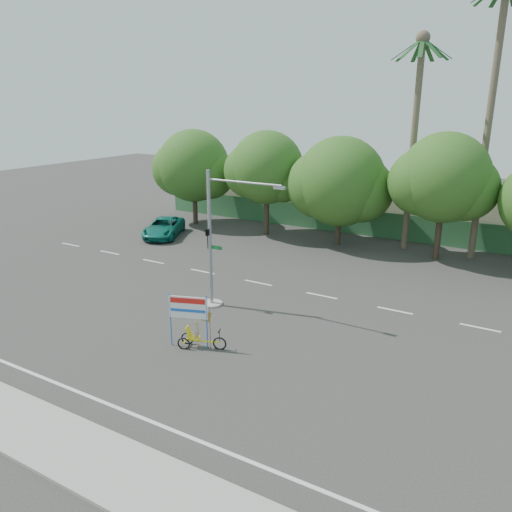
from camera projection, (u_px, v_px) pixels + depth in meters
The scene contains 14 objects.
ground at pixel (206, 347), 21.54m from camera, with size 120.00×120.00×0.00m, color #33302D.
sidewalk_near at pixel (64, 445), 15.33m from camera, with size 50.00×2.40×0.12m, color gray.
fence at pixel (366, 223), 38.98m from camera, with size 38.00×0.08×2.00m, color #336B3D.
building_left at pixel (280, 191), 47.19m from camera, with size 12.00×8.00×4.00m, color beige.
building_right at pixel (486, 214), 38.62m from camera, with size 14.00×8.00×3.60m, color beige.
tree_far_left at pixel (193, 168), 41.71m from camera, with size 7.14×6.00×7.96m.
tree_left at pixel (266, 170), 38.26m from camera, with size 6.66×5.60×8.07m.
tree_center at pixel (340, 184), 35.56m from camera, with size 7.62×6.40×7.85m.
tree_right at pixel (443, 181), 31.97m from camera, with size 6.90×5.80×8.36m.
palm_tall at pixel (492, 96), 30.67m from camera, with size 3.73×3.79×17.45m.
palm_short at pixel (415, 121), 33.31m from camera, with size 3.73×3.79×14.45m.
traffic_signal at pixel (215, 252), 25.01m from camera, with size 4.72×1.10×7.00m.
trike_billboard at pixel (194, 326), 21.24m from camera, with size 2.37×1.07×2.45m.
pickup_truck at pixel (164, 227), 38.87m from camera, with size 2.37×5.15×1.43m, color #0F6E5F.
Camera 1 is at (11.60, -15.67, 10.19)m, focal length 35.00 mm.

